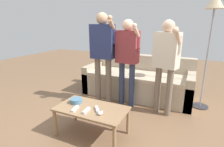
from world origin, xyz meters
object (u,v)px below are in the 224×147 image
Objects in this scene: snack_bowl at (76,101)px; couch at (137,81)px; player_center at (127,53)px; game_remote_wand_near at (97,109)px; game_remote_nunchuk at (100,113)px; game_remote_wand_spare at (86,111)px; coffee_table at (92,111)px; player_right at (166,57)px; floor_lamp at (213,14)px; game_remote_wand_far at (75,109)px; player_left at (103,48)px.

couch is at bearing 75.47° from snack_bowl.
game_remote_wand_near is at bearing -89.82° from player_center.
game_remote_nunchuk is 0.06× the size of player_center.
game_remote_wand_spare is at bearing -139.18° from game_remote_wand_near.
game_remote_wand_spare is (-0.10, -0.09, -0.00)m from game_remote_wand_near.
couch is 15.69× the size of game_remote_wand_near.
player_center is at bearing 69.77° from snack_bowl.
player_right is at bearing 53.09° from coffee_table.
snack_bowl is 0.09× the size of floor_lamp.
couch reaches higher than game_remote_wand_near.
game_remote_nunchuk is 0.57× the size of game_remote_wand_spare.
coffee_table is at bearing 166.88° from game_remote_wand_near.
game_remote_nunchuk is 2.33m from floor_lamp.
player_right is at bearing 42.98° from snack_bowl.
coffee_table is 2.40m from floor_lamp.
floor_lamp reaches higher than couch.
snack_bowl is 1.20m from player_center.
floor_lamp is at bearing 42.64° from player_right.
game_remote_wand_spare reaches higher than coffee_table.
snack_bowl reaches higher than game_remote_wand_far.
game_remote_nunchuk is 1.34m from player_left.
player_right is (-0.59, -0.55, -0.65)m from floor_lamp.
game_remote_wand_far reaches higher than coffee_table.
coffee_table is at bearing -9.35° from snack_bowl.
coffee_table is 1.22m from player_center.
floor_lamp is (1.34, 1.55, 1.26)m from coffee_table.
game_remote_wand_spare is at bearing -129.08° from floor_lamp.
game_remote_wand_near is (-0.65, -1.02, -0.55)m from player_right.
floor_lamp is at bearing 50.92° from game_remote_wand_spare.
floor_lamp is 12.09× the size of game_remote_wand_far.
game_remote_wand_spare is (-1.35, -1.66, -1.19)m from floor_lamp.
snack_bowl is at bearing 170.65° from coffee_table.
snack_bowl is 1.50m from player_right.
game_remote_wand_near is at bearing -66.14° from player_left.
coffee_table is 0.23m from game_remote_nunchuk.
floor_lamp is 1.25× the size of player_right.
game_remote_wand_near is (0.37, -0.07, -0.01)m from snack_bowl.
game_remote_wand_near is at bearing 23.10° from game_remote_wand_far.
floor_lamp is 1.49m from player_center.
floor_lamp reaches higher than player_left.
game_remote_wand_near and game_remote_wand_far have the same top height.
floor_lamp is (1.62, 1.50, 1.18)m from snack_bowl.
game_remote_nunchuk is at bearing -17.44° from snack_bowl.
game_remote_wand_far is (-0.91, -1.14, -0.55)m from player_right.
game_remote_wand_near and game_remote_wand_spare have the same top height.
floor_lamp is 1.03m from player_right.
player_right is (0.75, 1.00, 0.61)m from coffee_table.
snack_bowl is at bearing 169.63° from game_remote_wand_near.
player_center is 10.00× the size of game_remote_wand_spare.
game_remote_wand_far is (-0.29, -1.75, 0.12)m from couch.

